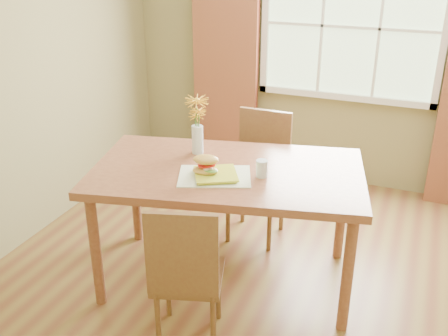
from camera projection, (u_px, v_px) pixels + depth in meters
room at (296, 102)px, 3.08m from camera, size 4.24×3.84×2.74m
window at (351, 27)px, 4.60m from camera, size 1.62×0.06×1.32m
curtain_left at (226, 63)px, 5.08m from camera, size 0.65×0.08×2.20m
dining_table at (227, 181)px, 3.44m from camera, size 1.92×1.34×0.85m
chair_near at (186, 271)px, 2.94m from camera, size 0.49×0.49×0.95m
chair_far at (260, 169)px, 4.13m from camera, size 0.42×0.42×1.01m
placemat at (215, 176)px, 3.30m from camera, size 0.54×0.47×0.01m
plate at (216, 175)px, 3.28m from camera, size 0.35×0.35×0.01m
croissant_sandwich at (206, 165)px, 3.27m from camera, size 0.19×0.14×0.12m
water_glass at (262, 169)px, 3.28m from camera, size 0.07×0.07×0.11m
flower_vase at (197, 119)px, 3.55m from camera, size 0.17×0.17×0.41m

